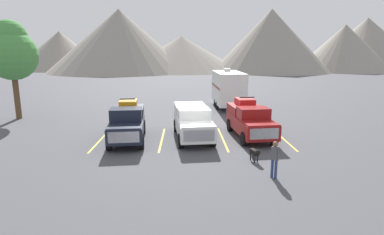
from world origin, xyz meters
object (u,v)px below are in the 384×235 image
Objects in this scene: person_a at (275,157)px; dog at (255,153)px; pickup_truck_a at (127,122)px; pickup_truck_c at (250,119)px; camper_trailer_a at (228,88)px; pickup_truck_b at (193,121)px.

dog is (-0.37, 2.08, -0.49)m from person_a.
pickup_truck_a reaches higher than dog.
pickup_truck_a is 9.79m from person_a.
person_a reaches higher than dog.
person_a is at bearing -92.67° from pickup_truck_c.
pickup_truck_c is 3.21× the size of person_a.
camper_trailer_a reaches higher than dog.
camper_trailer_a is at bearing 89.78° from pickup_truck_c.
pickup_truck_a is 0.73× the size of camper_trailer_a.
pickup_truck_b is 7.56m from person_a.
dog is at bearing -56.78° from pickup_truck_b.
pickup_truck_c is at bearing 81.94° from dog.
pickup_truck_b is at bearing -176.84° from pickup_truck_c.
pickup_truck_c is 4.96m from dog.
pickup_truck_a is at bearing -125.18° from camper_trailer_a.
person_a is at bearing -91.20° from camper_trailer_a.
pickup_truck_a is at bearing 149.68° from dog.
person_a is 2.17m from dog.
person_a is 1.91× the size of dog.
camper_trailer_a reaches higher than person_a.
dog is (3.06, -4.66, -0.62)m from pickup_truck_b.
pickup_truck_a is at bearing -174.98° from pickup_truck_c.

